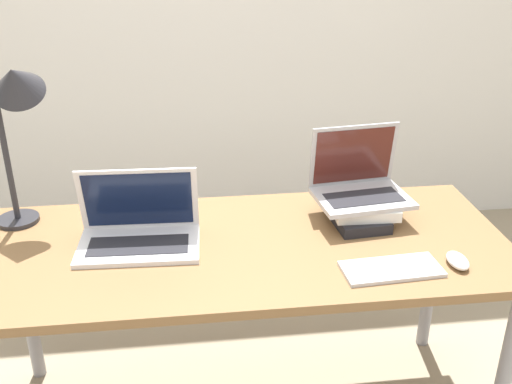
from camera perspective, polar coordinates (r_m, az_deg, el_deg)
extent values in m
cube|color=brown|center=(1.93, -1.20, -5.32)|extent=(1.71, 0.72, 0.03)
cylinder|color=gray|center=(2.13, 22.56, -16.00)|extent=(0.05, 0.05, 0.68)
cylinder|color=gray|center=(2.45, -21.02, -9.82)|extent=(0.05, 0.05, 0.68)
cylinder|color=gray|center=(2.55, 16.37, -7.58)|extent=(0.05, 0.05, 0.68)
cube|color=silver|center=(1.93, -11.08, -5.03)|extent=(0.39, 0.25, 0.02)
cube|color=#232328|center=(1.91, -11.14, -5.00)|extent=(0.32, 0.13, 0.00)
cube|color=silver|center=(1.96, -11.12, -0.65)|extent=(0.38, 0.07, 0.23)
cube|color=#0F1938|center=(1.95, -11.13, -0.73)|extent=(0.34, 0.06, 0.20)
cube|color=black|center=(2.08, 9.53, -2.30)|extent=(0.19, 0.25, 0.04)
cube|color=white|center=(2.07, 10.09, -1.26)|extent=(0.22, 0.21, 0.04)
cube|color=#B2B2B7|center=(2.07, 10.06, -0.58)|extent=(0.34, 0.26, 0.02)
cube|color=#232328|center=(2.05, 10.22, -0.50)|extent=(0.27, 0.15, 0.00)
cube|color=#B2B2B7|center=(2.10, 9.25, 3.50)|extent=(0.31, 0.07, 0.22)
cube|color=#4C1E19|center=(2.10, 9.30, 3.44)|extent=(0.28, 0.06, 0.20)
cube|color=silver|center=(1.83, 12.77, -7.17)|extent=(0.30, 0.15, 0.01)
cube|color=silver|center=(1.82, 12.79, -6.99)|extent=(0.28, 0.12, 0.00)
ellipsoid|color=white|center=(1.90, 18.65, -6.21)|extent=(0.06, 0.10, 0.03)
cylinder|color=#28282D|center=(2.21, -21.70, -2.45)|extent=(0.14, 0.14, 0.01)
cylinder|color=#28282D|center=(2.12, -22.65, 2.94)|extent=(0.02, 0.02, 0.43)
cone|color=#28282D|center=(1.99, -21.95, 9.81)|extent=(0.16, 0.19, 0.17)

